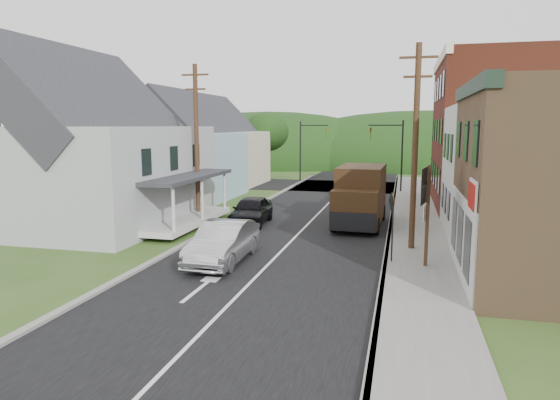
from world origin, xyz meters
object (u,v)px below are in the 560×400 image
Objects in this scene: dark_sedan at (251,211)px; silver_sedan at (223,243)px; delivery_van at (360,196)px; warning_sign at (392,217)px; route_sign_cluster at (427,201)px.

silver_sedan is at bearing -84.11° from dark_sedan.
delivery_van is at bearing 6.31° from dark_sedan.
dark_sedan is 1.64× the size of warning_sign.
delivery_van is 1.54× the size of route_sign_cluster.
delivery_van is at bearing 85.07° from warning_sign.
warning_sign reaches higher than silver_sedan.
delivery_van is at bearing 122.73° from route_sign_cluster.
route_sign_cluster is (3.17, -7.95, 1.01)m from delivery_van.
silver_sedan is 6.87m from warning_sign.
warning_sign is (6.65, 1.30, 1.13)m from silver_sedan.
warning_sign is at bearing -74.15° from delivery_van.
route_sign_cluster reaches higher than warning_sign.
delivery_van is 2.14× the size of warning_sign.
silver_sedan is 1.77× the size of warning_sign.
route_sign_cluster is 1.51m from warning_sign.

